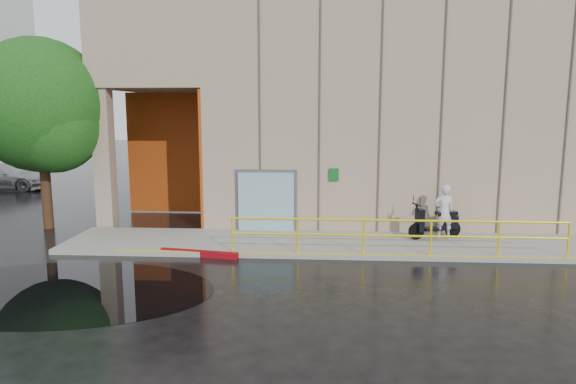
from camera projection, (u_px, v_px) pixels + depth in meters
name	position (u px, v px, depth m)	size (l,w,h in m)	color
ground	(231.00, 295.00, 11.92)	(120.00, 120.00, 0.00)	black
sidewalk	(382.00, 245.00, 16.09)	(20.00, 3.00, 0.15)	gray
building	(393.00, 111.00, 21.76)	(20.00, 10.17, 8.00)	gray
guardrail	(397.00, 237.00, 14.65)	(9.56, 0.06, 1.03)	yellow
person	(444.00, 212.00, 16.46)	(0.64, 0.42, 1.75)	silver
scooter	(436.00, 214.00, 16.49)	(1.84, 1.05, 1.39)	black
red_curb	(199.00, 253.00, 15.05)	(2.40, 0.18, 0.18)	maroon
puddle	(59.00, 291.00, 12.22)	(7.45, 4.58, 0.01)	black
car_c	(2.00, 177.00, 27.48)	(1.96, 4.82, 1.40)	#AEB0B5
tree_near	(43.00, 111.00, 17.93)	(4.69, 4.69, 6.76)	black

